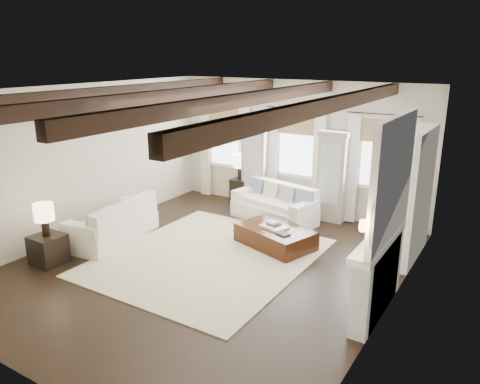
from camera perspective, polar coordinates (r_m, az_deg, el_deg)
The scene contains 16 objects.
ground at distance 8.86m, azimuth -3.86°, elevation -8.84°, with size 7.50×7.50×0.00m, color black.
room_shell at distance 8.58m, azimuth 3.47°, elevation 3.70°, with size 6.54×7.54×3.22m.
area_rug at distance 9.15m, azimuth -3.87°, elevation -7.92°, with size 3.62×4.19×0.02m, color beige.
sofa_back at distance 11.01m, azimuth 4.37°, elevation -1.74°, with size 2.14×1.29×0.86m.
sofa_left at distance 10.15m, azimuth -14.98°, elevation -3.80°, with size 1.18×2.14×0.87m.
ottoman at distance 9.60m, azimuth 4.32°, elevation -5.47°, with size 1.52×0.95×0.40m, color black.
tray at distance 9.52m, azimuth 4.21°, elevation -4.24°, with size 0.50×0.38×0.04m, color white.
book_lower at distance 9.55m, azimuth 4.14°, elevation -3.90°, with size 0.26×0.20×0.04m, color #262628.
book_upper at distance 9.55m, azimuth 3.91°, elevation -3.69°, with size 0.22×0.17×0.03m, color beige.
book_loose at distance 9.17m, azimuth 5.28°, elevation -5.12°, with size 0.24×0.18×0.03m, color #262628.
side_table_front at distance 9.51m, azimuth -22.33°, elevation -6.48°, with size 0.55×0.55×0.55m, color black.
lamp_front at distance 9.27m, azimuth -22.80°, elevation -2.50°, with size 0.36×0.36×0.62m.
side_table_back at distance 12.23m, azimuth 0.07°, elevation 0.11°, with size 0.43×0.43×0.65m, color black.
lamp_back at distance 12.04m, azimuth 0.07°, elevation 3.67°, with size 0.39×0.39×0.67m.
candlestick_near at distance 7.40m, azimuth 14.17°, elevation -11.93°, with size 0.16×0.16×0.80m.
candlestick_far at distance 7.73m, azimuth 15.11°, elevation -10.60°, with size 0.17×0.17×0.83m.
Camera 1 is at (4.71, -6.46, 3.81)m, focal length 35.00 mm.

